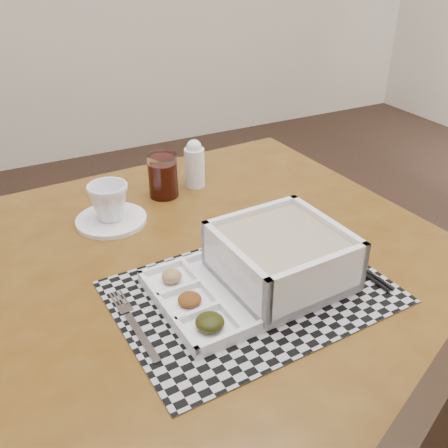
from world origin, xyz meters
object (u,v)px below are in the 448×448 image
Objects in this scene: cup at (109,202)px; serving_tray at (273,263)px; juice_glass at (163,177)px; creamer_bottle at (195,164)px; dining_table at (209,289)px.

serving_tray is at bearing -51.92° from cup.
serving_tray is 3.19× the size of juice_glass.
serving_tray is 0.42m from creamer_bottle.
creamer_bottle reaches higher than dining_table.
cup is (-0.19, 0.34, 0.01)m from serving_tray.
creamer_bottle reaches higher than serving_tray.
creamer_bottle is (0.23, 0.08, 0.01)m from cup.
creamer_bottle is (0.11, 0.30, 0.13)m from dining_table.
juice_glass is (-0.04, 0.41, 0.01)m from serving_tray.
dining_table is at bearing -94.28° from juice_glass.
serving_tray is 0.39m from cup.
cup is at bearing 119.25° from serving_tray.
creamer_bottle is at bearing 10.21° from juice_glass.
cup is 0.72× the size of creamer_bottle.
creamer_bottle reaches higher than cup.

